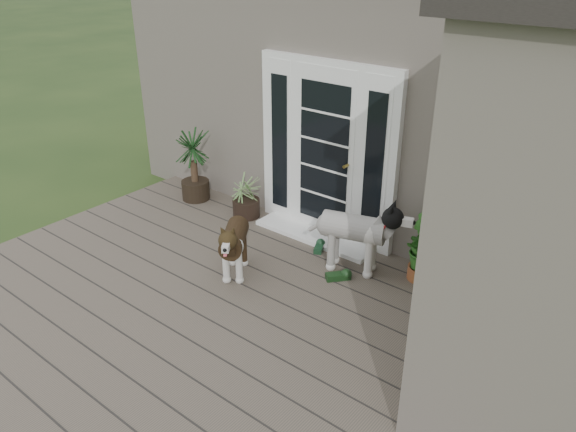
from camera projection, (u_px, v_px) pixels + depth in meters
The scene contains 14 objects.
deck at pixel (210, 325), 5.45m from camera, with size 6.20×4.60×0.12m, color #6B5B4C.
house_main at pixel (423, 91), 7.76m from camera, with size 7.40×4.00×3.10m, color #665E54.
door_unit at pixel (326, 151), 6.59m from camera, with size 1.90×0.14×2.15m, color white.
door_step at pixel (314, 235), 6.92m from camera, with size 1.60×0.40×0.05m, color white.
brindle_dog at pixel (235, 247), 6.04m from camera, with size 0.34×0.79×0.66m, color #362413, non-canonical shape.
white_dog at pixel (353, 239), 6.09m from camera, with size 0.40×0.93×0.78m, color silver, non-canonical shape.
spider_plant at pixel (246, 194), 7.33m from camera, with size 0.60×0.60×0.64m, color #93A867, non-canonical shape.
yucca at pixel (194, 163), 7.73m from camera, with size 0.74×0.74×1.08m, color #133311, non-canonical shape.
herb_a at pixel (422, 259), 5.95m from camera, with size 0.40×0.40×0.51m, color #175218.
herb_b at pixel (422, 256), 5.96m from camera, with size 0.38×0.38×0.58m, color #215418.
herb_c at pixel (452, 265), 5.78m from camera, with size 0.37×0.37×0.58m, color #1A5D1A.
sapling at pixel (504, 270), 4.70m from camera, with size 0.48×0.48×1.64m, color #1E4E16, non-canonical shape.
clog_left at pixel (319, 247), 6.64m from camera, with size 0.13×0.28×0.08m, color #15351E, non-canonical shape.
clog_right at pixel (338, 275), 6.06m from camera, with size 0.14×0.31×0.09m, color black, non-canonical shape.
Camera 1 is at (3.35, -2.56, 3.45)m, focal length 34.67 mm.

